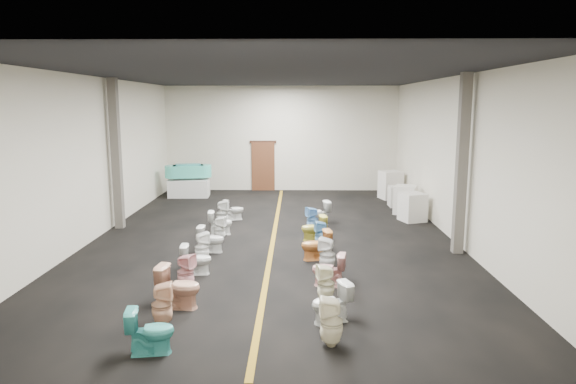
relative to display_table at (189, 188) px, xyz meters
name	(u,v)px	position (x,y,z in m)	size (l,w,h in m)	color
floor	(274,237)	(3.72, -6.28, -0.36)	(16.00, 16.00, 0.00)	black
ceiling	(273,76)	(3.72, -6.28, 4.14)	(16.00, 16.00, 0.00)	black
wall_back	(281,139)	(3.72, 1.72, 1.89)	(10.00, 10.00, 0.00)	beige
wall_front	(245,226)	(3.72, -14.28, 1.89)	(10.00, 10.00, 0.00)	beige
wall_left	(95,158)	(-1.28, -6.28, 1.89)	(16.00, 16.00, 0.00)	beige
wall_right	(454,159)	(8.72, -6.28, 1.89)	(16.00, 16.00, 0.00)	beige
aisle_stripe	(274,236)	(3.72, -6.28, -0.35)	(0.12, 15.60, 0.01)	#926B15
back_door	(263,166)	(2.92, 1.66, 0.69)	(1.00, 0.10, 2.10)	#562D19
door_frame	(263,142)	(2.92, 1.67, 1.76)	(1.15, 0.08, 0.10)	#331C11
column_left	(116,154)	(-1.03, -5.28, 1.89)	(0.25, 0.25, 4.50)	#59544C
column_right	(462,165)	(8.47, -7.78, 1.89)	(0.25, 0.25, 4.50)	#59544C
display_table	(189,188)	(0.00, 0.00, 0.00)	(1.60, 0.80, 0.71)	silver
bathtub	(188,171)	(0.00, 0.00, 0.71)	(1.82, 0.95, 0.55)	#45C7AF
appliance_crate_a	(413,207)	(8.12, -4.22, 0.10)	(0.71, 0.71, 0.91)	silver
appliance_crate_b	(405,200)	(8.12, -3.11, 0.13)	(0.71, 0.71, 0.98)	silver
appliance_crate_c	(398,196)	(8.12, -1.85, 0.02)	(0.66, 0.66, 0.75)	beige
appliance_crate_d	(391,185)	(8.12, -0.28, 0.19)	(0.77, 0.77, 1.10)	silver
toilet_left_0	(150,331)	(2.17, -13.25, 0.00)	(0.40, 0.71, 0.72)	teal
toilet_left_1	(162,305)	(2.09, -12.29, 0.03)	(0.35, 0.36, 0.77)	#DFAA88
toilet_left_2	(179,287)	(2.20, -11.47, 0.05)	(0.45, 0.80, 0.81)	tan
toilet_left_3	(186,272)	(2.13, -10.55, 0.02)	(0.34, 0.35, 0.75)	pink
toilet_left_4	(196,259)	(2.15, -9.56, -0.02)	(0.38, 0.67, 0.68)	white
toilet_left_5	(202,247)	(2.12, -8.70, 0.01)	(0.33, 0.34, 0.74)	white
toilet_left_6	(211,239)	(2.20, -7.85, -0.01)	(0.38, 0.67, 0.68)	silver
toilet_left_7	(220,229)	(2.27, -6.87, 0.00)	(0.32, 0.33, 0.71)	white
toilet_left_8	(220,223)	(2.17, -6.04, -0.01)	(0.39, 0.68, 0.70)	white
toilet_left_9	(222,213)	(2.09, -5.07, 0.06)	(0.37, 0.38, 0.83)	silver
toilet_left_10	(234,210)	(2.33, -4.14, -0.03)	(0.37, 0.65, 0.66)	white
toilet_right_0	(331,322)	(4.92, -12.97, 0.04)	(0.36, 0.37, 0.80)	beige
toilet_right_1	(331,303)	(4.98, -12.09, 0.00)	(0.40, 0.70, 0.71)	silver
toilet_right_2	(326,283)	(4.94, -11.15, 0.01)	(0.33, 0.34, 0.74)	#EFE9C4
toilet_right_3	(329,270)	(5.04, -10.28, 0.00)	(0.40, 0.69, 0.71)	#DF9B97
toilet_right_4	(327,255)	(5.07, -9.36, 0.04)	(0.36, 0.36, 0.79)	silver
toilet_right_5	(316,245)	(4.85, -8.46, 0.01)	(0.41, 0.73, 0.74)	#CC7B38
toilet_right_6	(321,235)	(5.03, -7.48, 0.01)	(0.33, 0.34, 0.74)	#619FCE
toilet_right_7	(314,228)	(4.86, -6.67, 0.00)	(0.39, 0.69, 0.71)	gold
toilet_right_8	(312,219)	(4.85, -5.71, 0.02)	(0.34, 0.35, 0.75)	#6DA8E3
toilet_right_9	(318,213)	(5.05, -4.82, 0.02)	(0.42, 0.74, 0.76)	white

